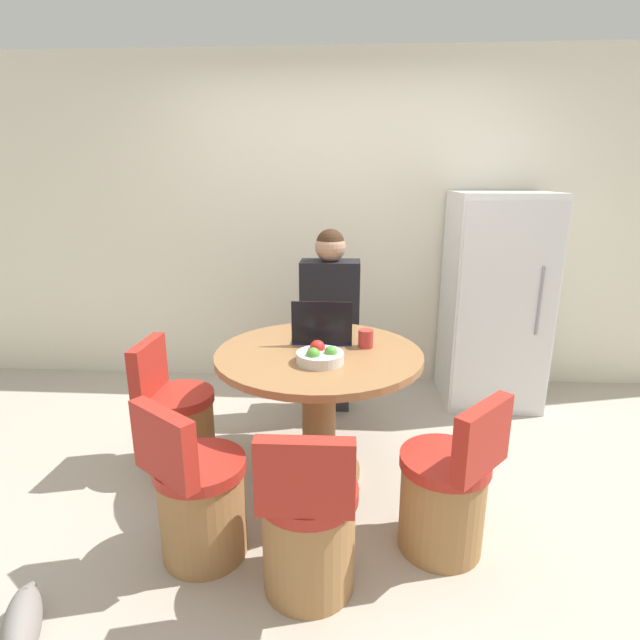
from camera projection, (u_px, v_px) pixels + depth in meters
The scene contains 13 objects.
ground_plane at pixel (325, 489), 2.79m from camera, with size 12.00×12.00×0.00m, color #B2A899.
wall_back at pixel (336, 225), 4.01m from camera, with size 7.00×0.06×2.60m.
refrigerator at pixel (494, 300), 3.72m from camera, with size 0.69×0.67×1.57m.
dining_table at pixel (319, 388), 2.78m from camera, with size 1.13×1.13×0.76m.
chair_near_left_corner at pixel (199, 501), 2.24m from camera, with size 0.47×0.47×0.78m.
chair_near_right_corner at pixel (446, 495), 2.28m from camera, with size 0.48×0.48×0.78m.
chair_near_camera at pixel (308, 531), 2.05m from camera, with size 0.41×0.41×0.78m.
chair_left_side at pixel (178, 424), 2.93m from camera, with size 0.41×0.41×0.78m.
person_seated at pixel (330, 316), 3.48m from camera, with size 0.40×0.37×1.35m.
laptop at pixel (322, 332), 2.86m from camera, with size 0.34×0.21×0.26m.
fruit_bowl at pixel (320, 356), 2.55m from camera, with size 0.25×0.25×0.10m.
coffee_cup at pixel (366, 339), 2.77m from camera, with size 0.08×0.08×0.10m.
cat at pixel (21, 628), 1.83m from camera, with size 0.28×0.46×0.17m.
Camera 1 is at (0.12, -2.41, 1.69)m, focal length 28.00 mm.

